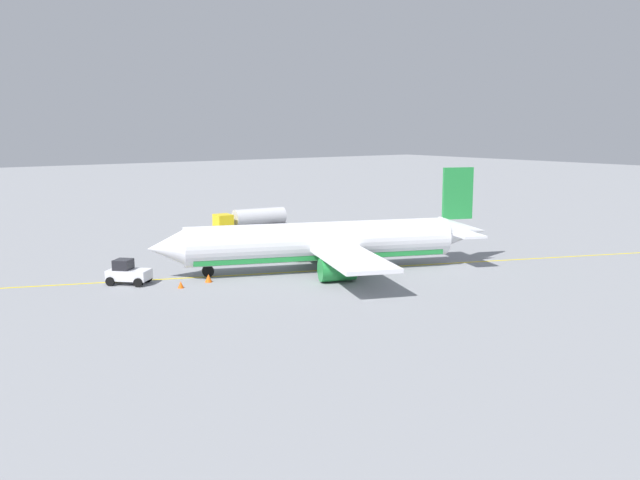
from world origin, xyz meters
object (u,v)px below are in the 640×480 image
Objects in this scene: refueling_worker at (287,239)px; safety_cone_nose at (209,278)px; airplane at (325,243)px; fuel_tanker at (252,219)px; pushback_tug at (128,273)px; safety_cone_wingtip at (181,285)px.

refueling_worker reaches higher than safety_cone_nose.
airplane is 26.04m from fuel_tanker.
airplane reaches higher than fuel_tanker.
safety_cone_nose is (11.50, -2.01, -2.33)m from airplane.
pushback_tug is 2.37× the size of refueling_worker.
refueling_worker is (1.94, 11.09, -0.90)m from fuel_tanker.
fuel_tanker reaches higher than safety_cone_nose.
pushback_tug is 7.08m from safety_cone_nose.
refueling_worker is (-22.44, -8.42, -0.19)m from pushback_tug.
safety_cone_nose is at bearing 149.46° from pushback_tug.
pushback_tug is 23.97m from refueling_worker.
pushback_tug reaches higher than safety_cone_wingtip.
refueling_worker is at bearing -159.42° from pushback_tug.
safety_cone_wingtip is at bearing 125.94° from pushback_tug.
fuel_tanker is 11.30m from refueling_worker.
refueling_worker is 20.30m from safety_cone_nose.
pushback_tug is 5.51× the size of safety_cone_nose.
pushback_tug reaches higher than refueling_worker.
pushback_tug is (17.58, -5.60, -1.69)m from airplane.
pushback_tug is 6.68× the size of safety_cone_wingtip.
safety_cone_nose is (-6.08, 3.59, -0.64)m from pushback_tug.
pushback_tug is 5.28m from safety_cone_wingtip.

